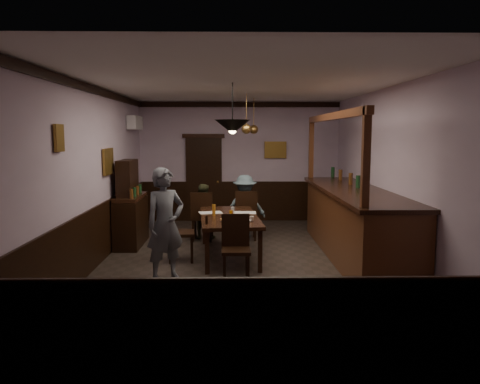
{
  "coord_description": "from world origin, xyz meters",
  "views": [
    {
      "loc": [
        -0.2,
        -7.79,
        2.21
      ],
      "look_at": [
        -0.05,
        0.65,
        1.15
      ],
      "focal_mm": 35.0,
      "sensor_mm": 36.0,
      "label": 1
    }
  ],
  "objects_px": {
    "person_standing": "(165,224)",
    "bar_counter": "(354,221)",
    "chair_far_right": "(246,213)",
    "coffee_cup": "(252,218)",
    "pendant_brass_mid": "(246,129)",
    "pendant_brass_far": "(254,130)",
    "dining_table": "(229,219)",
    "person_seated_left": "(202,211)",
    "pendant_iron": "(232,127)",
    "sideboard": "(130,211)",
    "chair_far_left": "(202,214)",
    "chair_near": "(236,244)",
    "soda_can": "(231,214)",
    "chair_side": "(176,229)",
    "person_seated_right": "(245,206)"
  },
  "relations": [
    {
      "from": "coffee_cup",
      "to": "pendant_brass_mid",
      "type": "distance_m",
      "value": 2.4
    },
    {
      "from": "person_standing",
      "to": "person_seated_left",
      "type": "bearing_deg",
      "value": 45.66
    },
    {
      "from": "chair_far_right",
      "to": "pendant_brass_mid",
      "type": "distance_m",
      "value": 1.73
    },
    {
      "from": "person_standing",
      "to": "bar_counter",
      "type": "bearing_deg",
      "value": -14.78
    },
    {
      "from": "dining_table",
      "to": "person_seated_right",
      "type": "xyz_separation_m",
      "value": [
        0.33,
        1.58,
        -0.02
      ]
    },
    {
      "from": "chair_side",
      "to": "pendant_brass_far",
      "type": "height_order",
      "value": "pendant_brass_far"
    },
    {
      "from": "chair_side",
      "to": "bar_counter",
      "type": "relative_size",
      "value": 0.23
    },
    {
      "from": "pendant_brass_mid",
      "to": "pendant_brass_far",
      "type": "relative_size",
      "value": 1.0
    },
    {
      "from": "person_standing",
      "to": "person_seated_left",
      "type": "distance_m",
      "value": 2.88
    },
    {
      "from": "coffee_cup",
      "to": "pendant_iron",
      "type": "height_order",
      "value": "pendant_iron"
    },
    {
      "from": "bar_counter",
      "to": "pendant_brass_far",
      "type": "bearing_deg",
      "value": 125.01
    },
    {
      "from": "chair_far_right",
      "to": "sideboard",
      "type": "xyz_separation_m",
      "value": [
        -2.31,
        -0.37,
        0.11
      ]
    },
    {
      "from": "soda_can",
      "to": "chair_side",
      "type": "bearing_deg",
      "value": -172.18
    },
    {
      "from": "person_standing",
      "to": "bar_counter",
      "type": "relative_size",
      "value": 0.37
    },
    {
      "from": "chair_far_right",
      "to": "pendant_brass_far",
      "type": "xyz_separation_m",
      "value": [
        0.21,
        1.08,
        1.73
      ]
    },
    {
      "from": "chair_far_right",
      "to": "pendant_iron",
      "type": "distance_m",
      "value": 2.74
    },
    {
      "from": "chair_near",
      "to": "chair_side",
      "type": "bearing_deg",
      "value": 133.37
    },
    {
      "from": "chair_near",
      "to": "sideboard",
      "type": "height_order",
      "value": "sideboard"
    },
    {
      "from": "dining_table",
      "to": "person_seated_left",
      "type": "height_order",
      "value": "person_seated_left"
    },
    {
      "from": "chair_far_left",
      "to": "chair_side",
      "type": "relative_size",
      "value": 0.98
    },
    {
      "from": "person_seated_left",
      "to": "pendant_brass_far",
      "type": "bearing_deg",
      "value": -132.71
    },
    {
      "from": "chair_far_right",
      "to": "chair_near",
      "type": "height_order",
      "value": "chair_far_right"
    },
    {
      "from": "dining_table",
      "to": "sideboard",
      "type": "relative_size",
      "value": 1.34
    },
    {
      "from": "chair_far_right",
      "to": "coffee_cup",
      "type": "bearing_deg",
      "value": 90.07
    },
    {
      "from": "dining_table",
      "to": "soda_can",
      "type": "relative_size",
      "value": 18.93
    },
    {
      "from": "pendant_iron",
      "to": "pendant_brass_mid",
      "type": "height_order",
      "value": "same"
    },
    {
      "from": "person_standing",
      "to": "coffee_cup",
      "type": "relative_size",
      "value": 21.34
    },
    {
      "from": "pendant_iron",
      "to": "person_seated_right",
      "type": "bearing_deg",
      "value": 83.65
    },
    {
      "from": "coffee_cup",
      "to": "pendant_iron",
      "type": "bearing_deg",
      "value": -148.19
    },
    {
      "from": "dining_table",
      "to": "chair_far_left",
      "type": "xyz_separation_m",
      "value": [
        -0.56,
        1.23,
        -0.12
      ]
    },
    {
      "from": "pendant_brass_mid",
      "to": "soda_can",
      "type": "bearing_deg",
      "value": -102.19
    },
    {
      "from": "person_seated_left",
      "to": "pendant_iron",
      "type": "bearing_deg",
      "value": 114.93
    },
    {
      "from": "chair_side",
      "to": "person_seated_left",
      "type": "relative_size",
      "value": 0.9
    },
    {
      "from": "coffee_cup",
      "to": "chair_far_left",
      "type": "bearing_deg",
      "value": 113.27
    },
    {
      "from": "chair_near",
      "to": "pendant_brass_mid",
      "type": "bearing_deg",
      "value": 83.54
    },
    {
      "from": "chair_near",
      "to": "sideboard",
      "type": "distance_m",
      "value": 3.05
    },
    {
      "from": "coffee_cup",
      "to": "pendant_brass_mid",
      "type": "relative_size",
      "value": 0.1
    },
    {
      "from": "chair_near",
      "to": "pendant_brass_far",
      "type": "distance_m",
      "value": 4.11
    },
    {
      "from": "dining_table",
      "to": "sideboard",
      "type": "height_order",
      "value": "sideboard"
    },
    {
      "from": "person_seated_left",
      "to": "sideboard",
      "type": "xyz_separation_m",
      "value": [
        -1.39,
        -0.58,
        0.1
      ]
    },
    {
      "from": "soda_can",
      "to": "pendant_brass_mid",
      "type": "xyz_separation_m",
      "value": [
        0.31,
        1.45,
        1.49
      ]
    },
    {
      "from": "chair_near",
      "to": "person_standing",
      "type": "relative_size",
      "value": 0.58
    },
    {
      "from": "chair_side",
      "to": "pendant_iron",
      "type": "height_order",
      "value": "pendant_iron"
    },
    {
      "from": "soda_can",
      "to": "chair_far_left",
      "type": "bearing_deg",
      "value": 113.48
    },
    {
      "from": "chair_far_left",
      "to": "pendant_brass_mid",
      "type": "distance_m",
      "value": 1.96
    },
    {
      "from": "chair_side",
      "to": "pendant_brass_far",
      "type": "xyz_separation_m",
      "value": [
        1.47,
        2.65,
        1.73
      ]
    },
    {
      "from": "dining_table",
      "to": "chair_far_right",
      "type": "bearing_deg",
      "value": 75.1
    },
    {
      "from": "sideboard",
      "to": "pendant_brass_mid",
      "type": "xyz_separation_m",
      "value": [
        2.31,
        0.38,
        1.62
      ]
    },
    {
      "from": "person_standing",
      "to": "person_seated_left",
      "type": "xyz_separation_m",
      "value": [
        0.38,
        2.84,
        -0.27
      ]
    },
    {
      "from": "dining_table",
      "to": "chair_near",
      "type": "bearing_deg",
      "value": -85.31
    }
  ]
}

